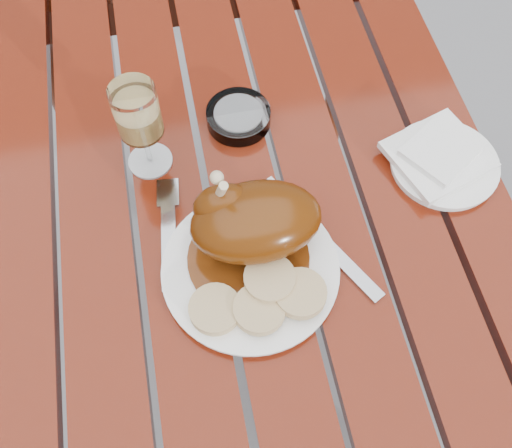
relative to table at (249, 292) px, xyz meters
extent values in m
plane|color=slate|center=(0.00, 0.00, -0.38)|extent=(60.00, 60.00, 0.00)
cube|color=maroon|center=(0.00, 0.00, 0.00)|extent=(0.80, 1.20, 0.75)
cylinder|color=white|center=(-0.02, -0.12, 0.38)|extent=(0.29, 0.29, 0.02)
cylinder|color=#542409|center=(-0.02, -0.11, 0.39)|extent=(0.17, 0.17, 0.00)
ellipsoid|color=#5D2E07|center=(0.00, -0.08, 0.44)|extent=(0.18, 0.12, 0.09)
ellipsoid|color=#5D2E07|center=(-0.04, -0.05, 0.45)|extent=(0.09, 0.06, 0.07)
cylinder|color=#C6B28C|center=(-0.05, -0.05, 0.48)|extent=(0.03, 0.04, 0.10)
cylinder|color=tan|center=(-0.08, -0.18, 0.40)|extent=(0.07, 0.07, 0.02)
cylinder|color=tan|center=(-0.02, -0.19, 0.40)|extent=(0.07, 0.07, 0.02)
cylinder|color=tan|center=(0.04, -0.18, 0.41)|extent=(0.07, 0.07, 0.02)
cylinder|color=tan|center=(0.00, -0.15, 0.41)|extent=(0.07, 0.07, 0.02)
cylinder|color=tan|center=(-0.14, 0.10, 0.46)|extent=(0.08, 0.08, 0.17)
cylinder|color=white|center=(0.32, 0.00, 0.38)|extent=(0.23, 0.23, 0.01)
cube|color=white|center=(0.31, 0.01, 0.39)|extent=(0.17, 0.17, 0.01)
cylinder|color=#B2B7BC|center=(0.02, 0.15, 0.39)|extent=(0.14, 0.14, 0.03)
cube|color=gray|center=(-0.13, -0.04, 0.38)|extent=(0.04, 0.17, 0.01)
cube|color=gray|center=(0.10, -0.10, 0.38)|extent=(0.12, 0.20, 0.01)
camera|label=1|loc=(-0.08, -0.45, 1.12)|focal=40.00mm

